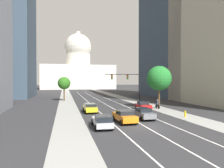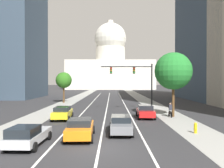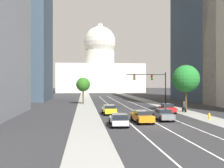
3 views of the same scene
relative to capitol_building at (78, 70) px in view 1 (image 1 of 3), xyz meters
name	(u,v)px [view 1 (image 1 of 3)]	position (x,y,z in m)	size (l,w,h in m)	color
ground_plane	(94,98)	(0.00, -74.47, -12.36)	(400.00, 400.00, 0.00)	#2B2B2D
sidewalk_left	(67,100)	(-8.18, -79.47, -12.35)	(3.67, 130.00, 0.01)	gray
sidewalk_right	(126,99)	(8.18, -79.47, -12.35)	(3.67, 130.00, 0.01)	gray
lane_stripe_left	(90,104)	(-3.17, -89.47, -12.35)	(0.16, 90.00, 0.01)	white
lane_stripe_center	(104,103)	(0.00, -89.47, -12.35)	(0.16, 90.00, 0.01)	white
lane_stripe_right	(117,103)	(3.17, -89.47, -12.35)	(0.16, 90.00, 0.01)	white
office_tower_far_right	(180,36)	(26.73, -76.54, 6.74)	(17.06, 29.89, 38.12)	#334251
capitol_building	(78,70)	(0.00, 0.00, 0.00)	(44.59, 25.06, 36.64)	beige
car_orange	(125,116)	(-1.59, -111.50, -11.58)	(2.23, 4.73, 1.49)	orange
car_yellow	(90,108)	(-4.76, -102.62, -11.58)	(2.07, 4.35, 1.46)	yellow
car_gray	(143,113)	(1.59, -109.66, -11.59)	(1.97, 4.80, 1.45)	slate
car_red	(143,105)	(4.76, -101.57, -11.58)	(2.07, 4.05, 1.52)	red
car_silver	(102,121)	(-4.77, -113.83, -11.61)	(2.10, 4.70, 1.46)	#B2B5BA
traffic_signal_mast	(129,81)	(4.33, -94.60, -7.39)	(7.54, 0.39, 6.86)	black
fire_hydrant	(185,114)	(7.80, -109.80, -11.89)	(0.26, 0.35, 0.91)	yellow
cyclist	(157,104)	(7.90, -100.67, -11.50)	(0.36, 1.70, 1.72)	black
street_tree_near_right	(159,78)	(8.30, -100.46, -6.80)	(4.54, 4.54, 7.85)	#51381E
street_tree_near_left	(64,83)	(-8.80, -81.57, -7.88)	(3.20, 3.20, 6.10)	#51381E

